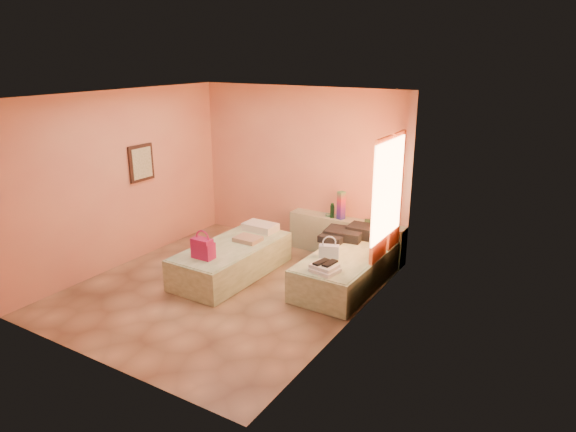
{
  "coord_description": "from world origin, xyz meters",
  "views": [
    {
      "loc": [
        4.38,
        -5.43,
        3.35
      ],
      "look_at": [
        0.58,
        0.85,
        0.99
      ],
      "focal_mm": 32.0,
      "sensor_mm": 36.0,
      "label": 1
    }
  ],
  "objects_px": {
    "headboard_ledge": "(346,237)",
    "bed_left": "(232,260)",
    "green_book": "(370,221)",
    "water_bottle": "(332,211)",
    "blue_handbag": "(329,251)",
    "towel_stack": "(325,269)",
    "magenta_handbag": "(203,248)",
    "flower_vase": "(384,218)",
    "bed_right": "(348,269)"
  },
  "relations": [
    {
      "from": "blue_handbag",
      "to": "flower_vase",
      "type": "bearing_deg",
      "value": 54.15
    },
    {
      "from": "towel_stack",
      "to": "bed_left",
      "type": "bearing_deg",
      "value": 174.82
    },
    {
      "from": "bed_right",
      "to": "magenta_handbag",
      "type": "distance_m",
      "value": 2.16
    },
    {
      "from": "green_book",
      "to": "blue_handbag",
      "type": "xyz_separation_m",
      "value": [
        -0.05,
        -1.4,
        -0.07
      ]
    },
    {
      "from": "blue_handbag",
      "to": "magenta_handbag",
      "type": "bearing_deg",
      "value": -169.8
    },
    {
      "from": "green_book",
      "to": "blue_handbag",
      "type": "distance_m",
      "value": 1.4
    },
    {
      "from": "headboard_ledge",
      "to": "bed_left",
      "type": "xyz_separation_m",
      "value": [
        -1.17,
        -1.66,
        -0.08
      ]
    },
    {
      "from": "bed_right",
      "to": "blue_handbag",
      "type": "xyz_separation_m",
      "value": [
        -0.18,
        -0.27,
        0.34
      ]
    },
    {
      "from": "flower_vase",
      "to": "blue_handbag",
      "type": "relative_size",
      "value": 0.97
    },
    {
      "from": "headboard_ledge",
      "to": "green_book",
      "type": "relative_size",
      "value": 11.17
    },
    {
      "from": "headboard_ledge",
      "to": "bed_left",
      "type": "relative_size",
      "value": 1.02
    },
    {
      "from": "headboard_ledge",
      "to": "blue_handbag",
      "type": "xyz_separation_m",
      "value": [
        0.34,
        -1.32,
        0.27
      ]
    },
    {
      "from": "green_book",
      "to": "headboard_ledge",
      "type": "bearing_deg",
      "value": 169.55
    },
    {
      "from": "bed_right",
      "to": "magenta_handbag",
      "type": "height_order",
      "value": "magenta_handbag"
    },
    {
      "from": "blue_handbag",
      "to": "towel_stack",
      "type": "height_order",
      "value": "blue_handbag"
    },
    {
      "from": "bed_left",
      "to": "magenta_handbag",
      "type": "distance_m",
      "value": 0.74
    },
    {
      "from": "water_bottle",
      "to": "flower_vase",
      "type": "xyz_separation_m",
      "value": [
        0.91,
        0.03,
        0.01
      ]
    },
    {
      "from": "towel_stack",
      "to": "green_book",
      "type": "bearing_deg",
      "value": 94.09
    },
    {
      "from": "towel_stack",
      "to": "blue_handbag",
      "type": "bearing_deg",
      "value": 111.09
    },
    {
      "from": "green_book",
      "to": "blue_handbag",
      "type": "relative_size",
      "value": 0.64
    },
    {
      "from": "bed_right",
      "to": "towel_stack",
      "type": "bearing_deg",
      "value": -88.59
    },
    {
      "from": "blue_handbag",
      "to": "towel_stack",
      "type": "bearing_deg",
      "value": -90.66
    },
    {
      "from": "bed_left",
      "to": "magenta_handbag",
      "type": "relative_size",
      "value": 6.19
    },
    {
      "from": "headboard_ledge",
      "to": "magenta_handbag",
      "type": "xyz_separation_m",
      "value": [
        -1.2,
        -2.29,
        0.33
      ]
    },
    {
      "from": "water_bottle",
      "to": "blue_handbag",
      "type": "distance_m",
      "value": 1.4
    },
    {
      "from": "bed_right",
      "to": "towel_stack",
      "type": "height_order",
      "value": "towel_stack"
    },
    {
      "from": "flower_vase",
      "to": "magenta_handbag",
      "type": "relative_size",
      "value": 0.87
    },
    {
      "from": "bed_left",
      "to": "magenta_handbag",
      "type": "height_order",
      "value": "magenta_handbag"
    },
    {
      "from": "bed_left",
      "to": "green_book",
      "type": "distance_m",
      "value": 2.38
    },
    {
      "from": "bed_left",
      "to": "headboard_ledge",
      "type": "bearing_deg",
      "value": 55.7
    },
    {
      "from": "bed_right",
      "to": "blue_handbag",
      "type": "height_order",
      "value": "blue_handbag"
    },
    {
      "from": "green_book",
      "to": "flower_vase",
      "type": "xyz_separation_m",
      "value": [
        0.27,
        -0.11,
        0.13
      ]
    },
    {
      "from": "headboard_ledge",
      "to": "blue_handbag",
      "type": "relative_size",
      "value": 7.12
    },
    {
      "from": "bed_right",
      "to": "headboard_ledge",
      "type": "bearing_deg",
      "value": 117.35
    },
    {
      "from": "bed_right",
      "to": "green_book",
      "type": "relative_size",
      "value": 10.9
    },
    {
      "from": "bed_right",
      "to": "magenta_handbag",
      "type": "relative_size",
      "value": 6.19
    },
    {
      "from": "green_book",
      "to": "towel_stack",
      "type": "relative_size",
      "value": 0.52
    },
    {
      "from": "water_bottle",
      "to": "green_book",
      "type": "bearing_deg",
      "value": 11.95
    },
    {
      "from": "bed_left",
      "to": "blue_handbag",
      "type": "bearing_deg",
      "value": 13.4
    },
    {
      "from": "towel_stack",
      "to": "headboard_ledge",
      "type": "bearing_deg",
      "value": 106.35
    },
    {
      "from": "bed_left",
      "to": "water_bottle",
      "type": "height_order",
      "value": "water_bottle"
    },
    {
      "from": "bed_left",
      "to": "water_bottle",
      "type": "xyz_separation_m",
      "value": [
        0.93,
        1.6,
        0.53
      ]
    },
    {
      "from": "green_book",
      "to": "magenta_handbag",
      "type": "relative_size",
      "value": 0.57
    },
    {
      "from": "bed_left",
      "to": "bed_right",
      "type": "bearing_deg",
      "value": 20.69
    },
    {
      "from": "flower_vase",
      "to": "towel_stack",
      "type": "xyz_separation_m",
      "value": [
        -0.13,
        -1.78,
        -0.24
      ]
    },
    {
      "from": "bed_right",
      "to": "green_book",
      "type": "xyz_separation_m",
      "value": [
        -0.13,
        1.12,
        0.42
      ]
    },
    {
      "from": "water_bottle",
      "to": "magenta_handbag",
      "type": "relative_size",
      "value": 0.78
    },
    {
      "from": "flower_vase",
      "to": "blue_handbag",
      "type": "bearing_deg",
      "value": -104.1
    },
    {
      "from": "headboard_ledge",
      "to": "towel_stack",
      "type": "xyz_separation_m",
      "value": [
        0.53,
        -1.82,
        0.23
      ]
    },
    {
      "from": "bed_left",
      "to": "magenta_handbag",
      "type": "bearing_deg",
      "value": -91.89
    }
  ]
}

